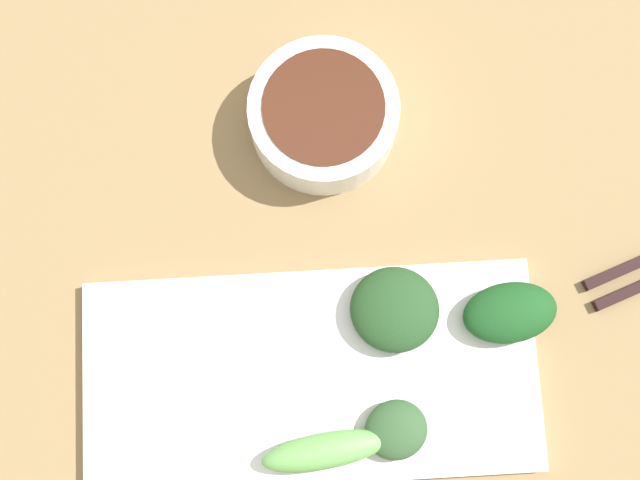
# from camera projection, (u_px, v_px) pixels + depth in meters

# --- Properties ---
(tabletop) EXTENTS (2.10, 2.10, 0.02)m
(tabletop) POSITION_uv_depth(u_px,v_px,m) (333.00, 286.00, 0.66)
(tabletop) COLOR olive
(tabletop) RESTS_ON ground
(sauce_bowl) EXTENTS (0.11, 0.11, 0.05)m
(sauce_bowl) POSITION_uv_depth(u_px,v_px,m) (329.00, 115.00, 0.65)
(sauce_bowl) COLOR white
(sauce_bowl) RESTS_ON tabletop
(serving_plate) EXTENTS (0.15, 0.33, 0.01)m
(serving_plate) POSITION_uv_depth(u_px,v_px,m) (311.00, 376.00, 0.63)
(serving_plate) COLOR white
(serving_plate) RESTS_ON tabletop
(broccoli_leafy_0) EXTENTS (0.05, 0.07, 0.03)m
(broccoli_leafy_0) POSITION_uv_depth(u_px,v_px,m) (510.00, 313.00, 0.62)
(broccoli_leafy_0) COLOR #184A1D
(broccoli_leafy_0) RESTS_ON serving_plate
(broccoli_leafy_1) EXTENTS (0.07, 0.08, 0.03)m
(broccoli_leafy_1) POSITION_uv_depth(u_px,v_px,m) (395.00, 310.00, 0.62)
(broccoli_leafy_1) COLOR #224621
(broccoli_leafy_1) RESTS_ON serving_plate
(broccoli_stalk_2) EXTENTS (0.04, 0.09, 0.02)m
(broccoli_stalk_2) POSITION_uv_depth(u_px,v_px,m) (325.00, 451.00, 0.60)
(broccoli_stalk_2) COLOR #6AAE56
(broccoli_stalk_2) RESTS_ON serving_plate
(broccoli_leafy_3) EXTENTS (0.05, 0.06, 0.02)m
(broccoli_leafy_3) POSITION_uv_depth(u_px,v_px,m) (396.00, 430.00, 0.61)
(broccoli_leafy_3) COLOR #30522E
(broccoli_leafy_3) RESTS_ON serving_plate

